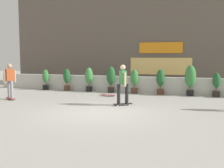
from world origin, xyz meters
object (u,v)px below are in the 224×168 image
object	(u,v)px
potted_plant_3	(111,77)
potted_plant_4	(134,80)
potted_plant_6	(190,78)
skater_by_wall_left	(123,83)
potted_plant_7	(216,84)
skater_far_left	(10,80)
potted_plant_5	(160,80)
potted_plant_1	(67,79)
skateboard_near_camera	(108,95)
potted_plant_0	(46,79)
potted_plant_2	(89,78)

from	to	relation	value
potted_plant_3	potted_plant_4	distance (m)	1.36
potted_plant_4	potted_plant_6	world-z (taller)	potted_plant_6
skater_by_wall_left	potted_plant_7	bearing A→B (deg)	45.78
potted_plant_3	skater_far_left	distance (m)	5.44
potted_plant_4	potted_plant_5	bearing A→B (deg)	-0.00
potted_plant_4	potted_plant_5	size ratio (longest dim) A/B	0.98
potted_plant_1	potted_plant_4	distance (m)	4.14
potted_plant_5	skater_far_left	distance (m)	7.60
skateboard_near_camera	potted_plant_3	bearing A→B (deg)	102.61
potted_plant_4	potted_plant_7	xyz separation A→B (m)	(4.24, 0.00, -0.09)
skater_far_left	skateboard_near_camera	xyz separation A→B (m)	(4.00, 2.47, -0.88)
potted_plant_1	potted_plant_7	size ratio (longest dim) A/B	1.06
potted_plant_0	skater_by_wall_left	world-z (taller)	skater_by_wall_left
potted_plant_1	skater_by_wall_left	world-z (taller)	skater_by_wall_left
potted_plant_2	potted_plant_5	size ratio (longest dim) A/B	1.03
potted_plant_0	skater_far_left	size ratio (longest dim) A/B	0.73
potted_plant_0	potted_plant_5	xyz separation A→B (m)	(7.03, -0.00, 0.10)
potted_plant_2	potted_plant_7	xyz separation A→B (m)	(6.95, 0.00, -0.14)
potted_plant_7	potted_plant_4	bearing A→B (deg)	180.00
potted_plant_1	potted_plant_5	size ratio (longest dim) A/B	0.96
potted_plant_1	potted_plant_2	bearing A→B (deg)	0.00
potted_plant_1	potted_plant_7	bearing A→B (deg)	0.00
potted_plant_1	potted_plant_4	bearing A→B (deg)	0.00
potted_plant_2	potted_plant_3	distance (m)	1.35
skater_by_wall_left	skateboard_near_camera	bearing A→B (deg)	122.29
potted_plant_1	potted_plant_6	xyz separation A→B (m)	(7.11, 0.00, 0.21)
potted_plant_5	skater_far_left	bearing A→B (deg)	-148.02
potted_plant_6	potted_plant_7	size ratio (longest dim) A/B	1.30
potted_plant_6	skater_by_wall_left	distance (m)	4.62
potted_plant_5	skater_by_wall_left	bearing A→B (deg)	-104.06
potted_plant_6	potted_plant_7	xyz separation A→B (m)	(1.27, 0.00, -0.28)
potted_plant_5	potted_plant_6	xyz separation A→B (m)	(1.54, 0.00, 0.17)
potted_plant_0	potted_plant_7	world-z (taller)	potted_plant_0
potted_plant_3	potted_plant_1	bearing A→B (deg)	180.00
potted_plant_6	potted_plant_7	world-z (taller)	potted_plant_6
potted_plant_1	skater_by_wall_left	bearing A→B (deg)	-40.18
skater_far_left	potted_plant_4	bearing A→B (deg)	38.77
potted_plant_0	potted_plant_2	xyz separation A→B (m)	(2.89, -0.00, 0.13)
potted_plant_1	potted_plant_2	world-z (taller)	potted_plant_2
potted_plant_2	potted_plant_3	bearing A→B (deg)	0.00
potted_plant_0	potted_plant_5	world-z (taller)	potted_plant_5
potted_plant_1	skater_far_left	xyz separation A→B (m)	(-0.87, -4.02, 0.22)
potted_plant_0	skater_far_left	xyz separation A→B (m)	(0.58, -4.02, 0.28)
potted_plant_0	potted_plant_6	bearing A→B (deg)	0.00
potted_plant_0	potted_plant_1	size ratio (longest dim) A/B	0.95
potted_plant_2	potted_plant_7	world-z (taller)	potted_plant_2
potted_plant_4	potted_plant_1	bearing A→B (deg)	-180.00
potted_plant_1	potted_plant_6	bearing A→B (deg)	0.00
potted_plant_4	skater_by_wall_left	distance (m)	3.92
potted_plant_4	skater_by_wall_left	bearing A→B (deg)	-83.19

